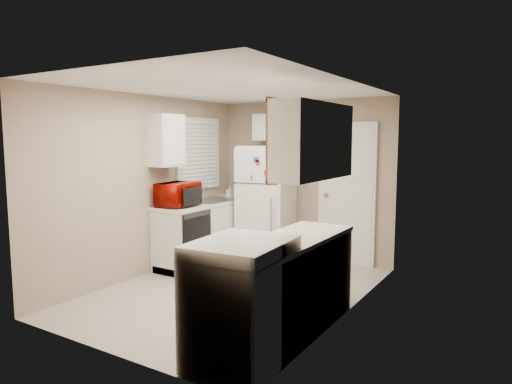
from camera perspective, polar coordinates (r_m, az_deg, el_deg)
The scene contains 19 objects.
floor at distance 5.64m, azimuth -2.73°, elevation -12.20°, with size 3.80×3.80×0.00m, color beige.
ceiling at distance 5.37m, azimuth -2.87°, elevation 12.84°, with size 3.80×3.80×0.00m, color white.
wall_left at distance 6.27m, azimuth -13.42°, elevation 0.78°, with size 3.80×3.80×0.00m, color tan.
wall_right at distance 4.73m, azimuth 11.34°, elevation -1.02°, with size 3.80×3.80×0.00m, color tan.
wall_back at distance 7.01m, azimuth 6.02°, elevation 1.53°, with size 2.80×2.80×0.00m, color tan.
wall_front at distance 3.97m, azimuth -18.53°, elevation -2.69°, with size 2.80×2.80×0.00m, color tan.
left_counter at distance 6.85m, azimuth -6.11°, elevation -4.94°, with size 0.60×1.80×0.90m, color silver.
dishwasher at distance 6.21m, azimuth -7.39°, elevation -5.79°, with size 0.03×0.58×0.72m, color black.
sink at distance 6.90m, azimuth -5.39°, elevation -1.39°, with size 0.54×0.74×0.16m, color gray.
microwave at distance 6.35m, azimuth -9.71°, elevation -0.42°, with size 0.33×0.59×0.39m, color #8D0800.
soap_bottle at distance 7.31m, azimuth -3.33°, elevation 0.19°, with size 0.08×0.08×0.17m, color silver.
window_blinds at distance 6.99m, azimuth -7.16°, elevation 4.78°, with size 0.10×0.98×1.08m, color silver.
upper_cabinet_left at distance 6.29m, azimuth -11.17°, elevation 6.33°, with size 0.30×0.45×0.70m, color silver.
refrigerator at distance 6.89m, azimuth 1.40°, elevation -1.37°, with size 0.71×0.69×1.72m, color silver.
cabinet_over_fridge at distance 7.04m, azimuth 2.59°, elevation 8.10°, with size 0.70×0.30×0.40m, color silver.
interior_door at distance 6.72m, azimuth 11.23°, elevation -0.32°, with size 0.86×0.06×2.08m, color silver.
right_counter at distance 4.30m, azimuth 3.46°, elevation -11.93°, with size 0.60×2.00×0.90m, color silver.
stove at distance 3.78m, azimuth -1.82°, elevation -13.58°, with size 0.68×0.84×1.03m, color silver.
upper_cabinet_right at distance 4.28m, azimuth 7.28°, elevation 6.33°, with size 0.30×1.20×0.70m, color silver.
Camera 1 is at (3.02, -4.40, 1.82)m, focal length 32.00 mm.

